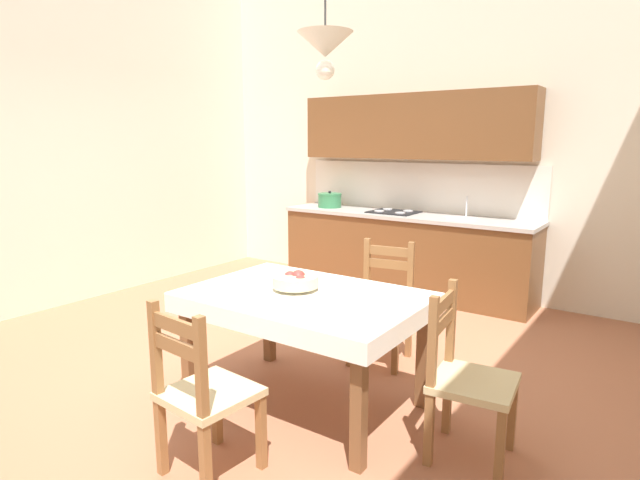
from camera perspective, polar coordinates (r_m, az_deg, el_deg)
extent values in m
cube|color=#AD6B4C|center=(4.04, -6.83, -14.89)|extent=(6.13, 6.33, 0.10)
cube|color=silver|center=(6.14, 11.83, 14.56)|extent=(6.13, 0.12, 4.24)
cube|color=silver|center=(5.94, -28.73, 13.63)|extent=(0.12, 6.33, 4.24)
cube|color=brown|center=(5.96, 9.16, -1.60)|extent=(2.86, 0.60, 0.86)
cube|color=#ADA8A3|center=(5.87, 9.25, 2.67)|extent=(2.89, 0.63, 0.04)
cube|color=white|center=(6.11, 10.59, 5.73)|extent=(2.86, 0.01, 0.55)
cube|color=brown|center=(5.94, 10.14, 12.13)|extent=(2.63, 0.34, 0.70)
cube|color=black|center=(5.82, 7.87, -5.78)|extent=(2.82, 0.02, 0.09)
cylinder|color=silver|center=(5.63, 15.20, 2.25)|extent=(0.34, 0.34, 0.02)
cylinder|color=silver|center=(5.74, 15.74, 3.55)|extent=(0.02, 0.02, 0.22)
cube|color=black|center=(5.94, 8.06, 3.05)|extent=(0.52, 0.42, 0.01)
cylinder|color=silver|center=(5.91, 6.50, 3.17)|extent=(0.11, 0.11, 0.01)
cylinder|color=silver|center=(5.79, 8.76, 2.96)|extent=(0.11, 0.11, 0.01)
cylinder|color=silver|center=(6.08, 7.40, 3.37)|extent=(0.11, 0.11, 0.01)
cylinder|color=silver|center=(5.97, 9.61, 3.16)|extent=(0.11, 0.11, 0.01)
cylinder|color=#337A4C|center=(6.34, 1.07, 4.28)|extent=(0.28, 0.28, 0.15)
cylinder|color=#337A4C|center=(6.33, 1.07, 5.04)|extent=(0.29, 0.29, 0.02)
sphere|color=black|center=(6.33, 1.07, 5.27)|extent=(0.04, 0.04, 0.04)
cube|color=brown|center=(3.30, -1.71, -6.04)|extent=(1.41, 0.95, 0.02)
cube|color=brown|center=(3.55, -14.23, -11.54)|extent=(0.07, 0.07, 0.73)
cube|color=brown|center=(2.80, 4.28, -17.58)|extent=(0.07, 0.07, 0.73)
cube|color=brown|center=(4.09, -5.59, -8.22)|extent=(0.07, 0.07, 0.73)
cube|color=brown|center=(3.46, 11.23, -12.02)|extent=(0.07, 0.07, 0.73)
cube|color=white|center=(3.29, -1.71, -5.83)|extent=(1.47, 1.01, 0.00)
cube|color=white|center=(2.95, -7.49, -9.21)|extent=(1.46, 0.02, 0.12)
cube|color=white|center=(3.71, 2.84, -4.93)|extent=(1.46, 0.02, 0.12)
cube|color=white|center=(3.77, -10.73, -4.84)|extent=(0.02, 0.99, 0.12)
cube|color=white|center=(2.96, 9.92, -9.18)|extent=(0.02, 0.99, 0.12)
cube|color=#D1BC89|center=(2.98, 16.48, -14.77)|extent=(0.46, 0.46, 0.04)
cube|color=olive|center=(3.21, 20.27, -17.52)|extent=(0.05, 0.05, 0.41)
cube|color=olive|center=(2.90, 19.12, -20.71)|extent=(0.05, 0.05, 0.41)
cube|color=olive|center=(3.16, 13.97, -12.41)|extent=(0.05, 0.05, 0.93)
cube|color=olive|center=(2.84, 12.05, -15.06)|extent=(0.05, 0.05, 0.93)
cube|color=olive|center=(2.87, 13.39, -6.75)|extent=(0.06, 0.32, 0.07)
cube|color=olive|center=(2.90, 13.30, -8.74)|extent=(0.06, 0.32, 0.07)
cube|color=#D1BC89|center=(4.06, 6.63, -7.42)|extent=(0.49, 0.49, 0.04)
cube|color=olive|center=(3.93, 8.24, -11.61)|extent=(0.05, 0.05, 0.41)
cube|color=olive|center=(4.03, 3.26, -10.87)|extent=(0.05, 0.05, 0.41)
cube|color=olive|center=(4.16, 9.80, -6.53)|extent=(0.05, 0.05, 0.93)
cube|color=olive|center=(4.27, 5.12, -5.98)|extent=(0.05, 0.05, 0.93)
cube|color=olive|center=(4.12, 7.56, -1.21)|extent=(0.32, 0.08, 0.07)
cube|color=olive|center=(4.14, 7.52, -2.64)|extent=(0.32, 0.08, 0.07)
cube|color=#D1BC89|center=(2.81, -11.97, -16.14)|extent=(0.45, 0.45, 0.04)
cube|color=olive|center=(3.14, -11.25, -17.71)|extent=(0.05, 0.05, 0.41)
cube|color=olive|center=(2.90, -6.46, -20.12)|extent=(0.05, 0.05, 0.41)
cube|color=olive|center=(2.84, -17.29, -15.36)|extent=(0.05, 0.05, 0.93)
cube|color=olive|center=(2.57, -12.67, -17.99)|extent=(0.05, 0.05, 0.93)
cube|color=olive|center=(2.55, -15.53, -9.04)|extent=(0.32, 0.05, 0.07)
cube|color=olive|center=(2.59, -15.41, -11.24)|extent=(0.32, 0.05, 0.07)
cylinder|color=beige|center=(3.35, -2.70, -5.27)|extent=(0.17, 0.17, 0.02)
cylinder|color=beige|center=(3.34, -2.71, -4.49)|extent=(0.30, 0.30, 0.07)
sphere|color=red|center=(3.38, -3.28, -4.16)|extent=(0.09, 0.09, 0.09)
sphere|color=red|center=(3.29, -2.16, -4.60)|extent=(0.08, 0.08, 0.08)
sphere|color=red|center=(3.36, -2.40, -4.14)|extent=(0.10, 0.10, 0.10)
cone|color=silver|center=(3.17, 0.57, 20.62)|extent=(0.32, 0.32, 0.14)
sphere|color=white|center=(3.14, 0.57, 18.10)|extent=(0.11, 0.11, 0.11)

